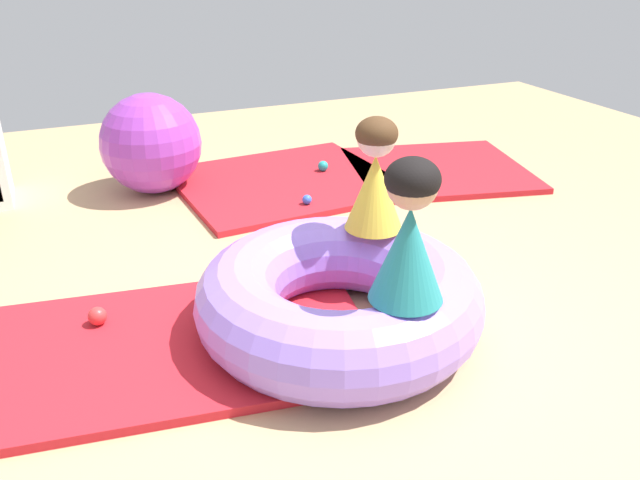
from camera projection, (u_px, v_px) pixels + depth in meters
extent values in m
plane|color=tan|center=(361.00, 333.00, 2.83)|extent=(8.00, 8.00, 0.00)
cube|color=red|center=(285.00, 182.00, 4.48)|extent=(1.48, 1.34, 0.04)
cube|color=red|center=(165.00, 347.00, 2.71)|extent=(1.82, 1.20, 0.04)
cube|color=red|center=(438.00, 169.00, 4.72)|extent=(1.43, 1.36, 0.04)
torus|color=#9975EA|center=(339.00, 298.00, 2.75)|extent=(1.21, 1.21, 0.35)
cone|color=teal|center=(408.00, 254.00, 2.33)|extent=(0.37, 0.37, 0.36)
sphere|color=tan|center=(412.00, 184.00, 2.22)|extent=(0.18, 0.18, 0.18)
ellipsoid|color=black|center=(413.00, 179.00, 2.21)|extent=(0.20, 0.20, 0.15)
cone|color=yellow|center=(374.00, 192.00, 2.91)|extent=(0.32, 0.32, 0.34)
sphere|color=beige|center=(377.00, 137.00, 2.80)|extent=(0.17, 0.17, 0.17)
ellipsoid|color=#472D19|center=(377.00, 133.00, 2.80)|extent=(0.19, 0.19, 0.15)
sphere|color=orange|center=(378.00, 183.00, 4.30)|extent=(0.08, 0.08, 0.08)
sphere|color=red|center=(97.00, 316.00, 2.81)|extent=(0.08, 0.08, 0.08)
sphere|color=blue|center=(307.00, 200.00, 4.05)|extent=(0.06, 0.06, 0.06)
sphere|color=teal|center=(323.00, 166.00, 4.61)|extent=(0.07, 0.07, 0.07)
sphere|color=purple|center=(151.00, 144.00, 4.25)|extent=(0.65, 0.65, 0.65)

